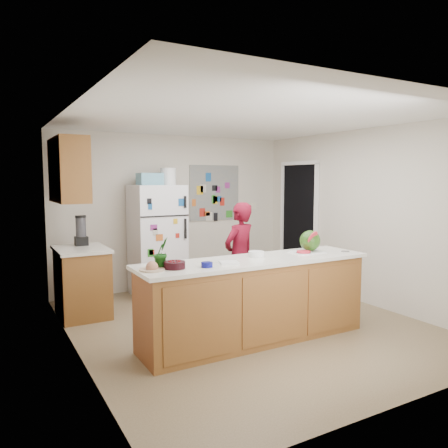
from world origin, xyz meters
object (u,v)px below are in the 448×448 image
person (240,257)px  cherry_bowl (175,265)px  refrigerator (157,240)px  watermelon (310,241)px

person → cherry_bowl: person is taller
refrigerator → cherry_bowl: 2.54m
refrigerator → person: size_ratio=1.15×
watermelon → person: bearing=111.2°
person → watermelon: size_ratio=5.99×
refrigerator → cherry_bowl: size_ratio=8.15×
watermelon → cherry_bowl: (-1.80, -0.12, -0.10)m
refrigerator → person: (0.69, -1.32, -0.11)m
watermelon → cherry_bowl: watermelon is taller
refrigerator → cherry_bowl: (-0.73, -2.43, 0.11)m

